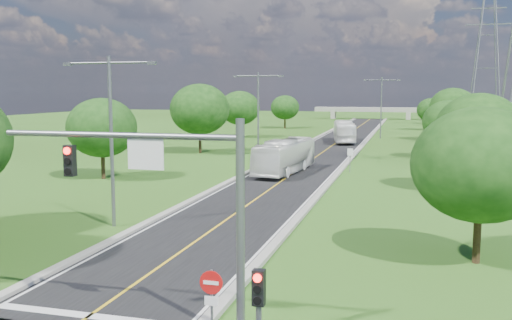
{
  "coord_description": "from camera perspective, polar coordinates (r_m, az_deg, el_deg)",
  "views": [
    {
      "loc": [
        10.87,
        -17.72,
        8.1
      ],
      "look_at": [
        0.1,
        21.74,
        3.0
      ],
      "focal_mm": 40.0,
      "sensor_mm": 36.0,
      "label": 1
    }
  ],
  "objects": [
    {
      "name": "road",
      "position": [
        84.81,
        7.84,
        1.58
      ],
      "size": [
        8.0,
        150.0,
        0.06
      ],
      "primitive_type": "cube",
      "color": "black",
      "rests_on": "ground"
    },
    {
      "name": "streetlight_near_left",
      "position": [
        34.24,
        -14.3,
        3.28
      ],
      "size": [
        5.9,
        0.25,
        10.0
      ],
      "color": "slate",
      "rests_on": "ground"
    },
    {
      "name": "power_tower_far",
      "position": [
        133.71,
        22.04,
        9.12
      ],
      "size": [
        9.0,
        6.4,
        28.0
      ],
      "color": "slate",
      "rests_on": "ground"
    },
    {
      "name": "signal_mast",
      "position": [
        18.48,
        -7.88,
        -2.91
      ],
      "size": [
        8.54,
        0.33,
        7.2
      ],
      "color": "slate",
      "rests_on": "ground"
    },
    {
      "name": "tree_rc",
      "position": [
        69.95,
        18.67,
        3.65
      ],
      "size": [
        5.88,
        5.88,
        6.84
      ],
      "color": "black",
      "rests_on": "ground"
    },
    {
      "name": "tree_lb",
      "position": [
        53.15,
        -15.16,
        3.13
      ],
      "size": [
        6.3,
        6.3,
        7.33
      ],
      "color": "black",
      "rests_on": "ground"
    },
    {
      "name": "streetlight_mid_left",
      "position": [
        64.99,
        0.22,
        5.2
      ],
      "size": [
        5.9,
        0.25,
        10.0
      ],
      "color": "slate",
      "rests_on": "ground"
    },
    {
      "name": "tree_le",
      "position": [
        118.53,
        2.92,
        5.27
      ],
      "size": [
        5.88,
        5.88,
        6.84
      ],
      "color": "black",
      "rests_on": "ground"
    },
    {
      "name": "tree_rf",
      "position": [
        137.95,
        18.31,
        5.31
      ],
      "size": [
        6.3,
        6.3,
        7.33
      ],
      "color": "black",
      "rests_on": "ground"
    },
    {
      "name": "streetlight_far_right",
      "position": [
        95.87,
        12.42,
        5.65
      ],
      "size": [
        5.9,
        0.25,
        10.0
      ],
      "color": "slate",
      "rests_on": "ground"
    },
    {
      "name": "curb_left",
      "position": [
        85.45,
        5.01,
        1.71
      ],
      "size": [
        0.5,
        150.0,
        0.22
      ],
      "primitive_type": "cube",
      "color": "gray",
      "rests_on": "ground"
    },
    {
      "name": "overpass",
      "position": [
        158.2,
        11.36,
        4.9
      ],
      "size": [
        30.0,
        3.0,
        3.2
      ],
      "color": "gray",
      "rests_on": "ground"
    },
    {
      "name": "tree_re",
      "position": [
        117.85,
        17.09,
        4.81
      ],
      "size": [
        5.46,
        5.46,
        6.35
      ],
      "color": "black",
      "rests_on": "ground"
    },
    {
      "name": "tree_ld",
      "position": [
        95.92,
        -1.64,
        5.22
      ],
      "size": [
        6.72,
        6.72,
        7.82
      ],
      "color": "black",
      "rests_on": "ground"
    },
    {
      "name": "tree_lc",
      "position": [
        72.54,
        -5.66,
        5.08
      ],
      "size": [
        7.56,
        7.56,
        8.79
      ],
      "color": "black",
      "rests_on": "ground"
    },
    {
      "name": "ground",
      "position": [
        78.9,
        7.27,
        1.15
      ],
      "size": [
        260.0,
        260.0,
        0.0
      ],
      "primitive_type": "plane",
      "color": "#2E5117",
      "rests_on": "ground"
    },
    {
      "name": "bus_outbound",
      "position": [
        87.49,
        8.82,
        2.83
      ],
      "size": [
        4.68,
        12.08,
        3.28
      ],
      "primitive_type": "imported",
      "rotation": [
        0.0,
        0.0,
        3.31
      ],
      "color": "white",
      "rests_on": "road"
    },
    {
      "name": "do_not_enter_right",
      "position": [
        18.36,
        -4.48,
        -13.07
      ],
      "size": [
        0.76,
        0.11,
        2.5
      ],
      "color": "slate",
      "rests_on": "ground"
    },
    {
      "name": "tree_rd",
      "position": [
        93.97,
        19.08,
        4.99
      ],
      "size": [
        7.14,
        7.14,
        8.3
      ],
      "color": "black",
      "rests_on": "ground"
    },
    {
      "name": "signal_pole_right",
      "position": [
        15.33,
        0.28,
        -14.98
      ],
      "size": [
        0.32,
        0.31,
        3.48
      ],
      "color": "slate",
      "rests_on": "ground"
    },
    {
      "name": "bus_inbound",
      "position": [
        54.98,
        2.91,
        0.39
      ],
      "size": [
        3.91,
        11.82,
        3.23
      ],
      "primitive_type": "imported",
      "rotation": [
        0.0,
        0.0,
        -0.1
      ],
      "color": "white",
      "rests_on": "road"
    },
    {
      "name": "speed_limit_sign",
      "position": [
        56.37,
        9.39,
        0.39
      ],
      "size": [
        0.55,
        0.09,
        2.4
      ],
      "color": "slate",
      "rests_on": "ground"
    },
    {
      "name": "tree_rb",
      "position": [
        48.1,
        21.38,
        2.87
      ],
      "size": [
        6.72,
        6.72,
        7.82
      ],
      "color": "black",
      "rests_on": "ground"
    },
    {
      "name": "curb_right",
      "position": [
        84.36,
        10.7,
        1.55
      ],
      "size": [
        0.5,
        150.0,
        0.22
      ],
      "primitive_type": "cube",
      "color": "gray",
      "rests_on": "ground"
    },
    {
      "name": "tree_ra",
      "position": [
        28.11,
        21.54,
        -0.45
      ],
      "size": [
        6.3,
        6.3,
        7.33
      ],
      "color": "black",
      "rests_on": "ground"
    }
  ]
}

